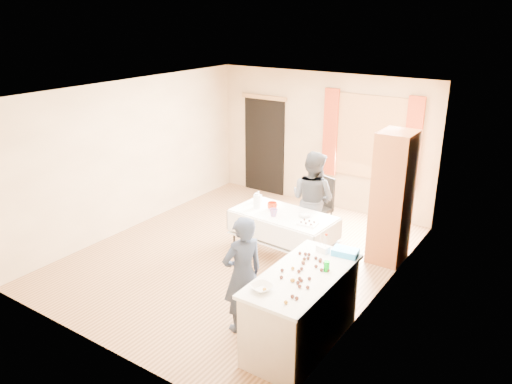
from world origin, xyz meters
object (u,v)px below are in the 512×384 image
Objects in this scene: chair at (317,216)px; girl at (243,274)px; cabinet at (392,198)px; counter at (302,309)px; woman at (313,199)px; party_table at (283,232)px.

girl reaches higher than chair.
girl is (-0.83, -2.72, -0.28)m from cabinet.
woman reaches higher than counter.
chair is (0.01, 1.14, -0.14)m from party_table.
girl is at bearing -60.71° from chair.
chair is at bearing 92.87° from party_table.
cabinet is 1.24× the size of party_table.
cabinet is 1.73m from party_table.
counter is 0.79m from girl.
counter is 0.99× the size of party_table.
party_table is 1.02× the size of woman.
counter is at bearing -49.75° from party_table.
chair is at bearing 113.90° from counter.
woman is (0.14, -0.48, 0.50)m from chair.
girl is (0.55, -1.86, 0.29)m from party_table.
chair is 0.71m from woman.
woman is at bearing -54.82° from chair.
party_table is (-1.38, -0.87, -0.58)m from cabinet.
woman is at bearing 80.56° from party_table.
counter is at bearing 122.79° from woman.
cabinet is 1.26m from woman.
cabinet is at bearing 35.77° from party_table.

